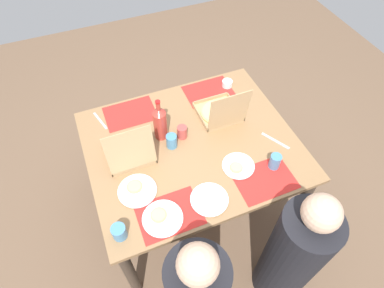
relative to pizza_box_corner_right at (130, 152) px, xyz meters
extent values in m
plane|color=brown|center=(-0.41, 0.05, -0.83)|extent=(6.00, 6.00, 0.00)
cylinder|color=#3F3328|center=(-1.03, -0.46, -0.45)|extent=(0.07, 0.07, 0.75)
cylinder|color=#3F3328|center=(0.22, -0.46, -0.45)|extent=(0.07, 0.07, 0.75)
cylinder|color=#3F3328|center=(-1.03, 0.57, -0.45)|extent=(0.07, 0.07, 0.75)
cylinder|color=#3F3328|center=(0.22, 0.57, -0.45)|extent=(0.07, 0.07, 0.75)
cube|color=#936D47|center=(-0.41, 0.05, -0.06)|extent=(1.37, 1.15, 0.03)
cube|color=red|center=(-0.72, -0.37, -0.05)|extent=(0.36, 0.26, 0.00)
cube|color=red|center=(-0.10, -0.37, -0.05)|extent=(0.36, 0.26, 0.00)
cube|color=red|center=(-0.72, 0.48, -0.05)|extent=(0.36, 0.26, 0.00)
cube|color=red|center=(-0.10, 0.48, -0.05)|extent=(0.36, 0.26, 0.00)
cube|color=tan|center=(0.00, -0.03, -0.05)|extent=(0.29, 0.29, 0.01)
cube|color=tan|center=(-0.14, -0.03, -0.03)|extent=(0.01, 0.29, 0.03)
cube|color=tan|center=(0.14, -0.03, -0.03)|extent=(0.01, 0.29, 0.03)
cube|color=tan|center=(0.00, -0.17, -0.03)|extent=(0.29, 0.01, 0.03)
cube|color=tan|center=(0.00, 0.11, -0.03)|extent=(0.29, 0.01, 0.03)
cylinder|color=#E0B76B|center=(0.00, -0.03, -0.04)|extent=(0.26, 0.26, 0.01)
cylinder|color=#EFD67F|center=(0.00, -0.03, -0.03)|extent=(0.23, 0.23, 0.00)
cylinder|color=red|center=(0.08, -0.01, -0.03)|extent=(0.03, 0.03, 0.00)
cylinder|color=red|center=(0.04, 0.03, -0.03)|extent=(0.03, 0.03, 0.00)
cylinder|color=red|center=(-0.02, 0.04, -0.03)|extent=(0.03, 0.03, 0.00)
cylinder|color=red|center=(-0.07, -0.01, -0.03)|extent=(0.03, 0.03, 0.00)
cylinder|color=red|center=(-0.05, -0.05, -0.03)|extent=(0.03, 0.03, 0.00)
cylinder|color=red|center=(-0.01, -0.07, -0.03)|extent=(0.03, 0.03, 0.00)
cylinder|color=red|center=(0.05, -0.09, -0.03)|extent=(0.03, 0.03, 0.00)
cube|color=tan|center=(0.00, 0.09, 0.13)|extent=(0.29, 0.05, 0.29)
cube|color=tan|center=(-0.68, -0.14, -0.05)|extent=(0.29, 0.29, 0.01)
cube|color=tan|center=(-0.82, -0.14, -0.03)|extent=(0.01, 0.29, 0.03)
cube|color=tan|center=(-0.54, -0.14, -0.03)|extent=(0.01, 0.29, 0.03)
cube|color=tan|center=(-0.68, -0.28, -0.03)|extent=(0.29, 0.01, 0.03)
cube|color=tan|center=(-0.68, 0.00, -0.03)|extent=(0.29, 0.01, 0.03)
cylinder|color=#E0B76B|center=(-0.68, -0.14, -0.04)|extent=(0.25, 0.25, 0.01)
cylinder|color=#EFD67F|center=(-0.68, -0.14, -0.03)|extent=(0.23, 0.23, 0.00)
cylinder|color=red|center=(-0.65, -0.14, -0.03)|extent=(0.03, 0.03, 0.00)
cylinder|color=red|center=(-0.65, -0.07, -0.03)|extent=(0.03, 0.03, 0.00)
cylinder|color=red|center=(-0.71, -0.10, -0.03)|extent=(0.03, 0.03, 0.00)
cylinder|color=red|center=(-0.73, -0.14, -0.03)|extent=(0.03, 0.03, 0.00)
cylinder|color=red|center=(-0.72, -0.18, -0.03)|extent=(0.03, 0.03, 0.00)
cylinder|color=red|center=(-0.67, -0.18, -0.03)|extent=(0.03, 0.03, 0.00)
cube|color=tan|center=(-0.68, 0.02, 0.13)|extent=(0.29, 0.03, 0.28)
cylinder|color=white|center=(-0.05, 0.49, -0.04)|extent=(0.22, 0.22, 0.01)
cylinder|color=white|center=(-0.05, 0.49, -0.04)|extent=(0.23, 0.23, 0.01)
cylinder|color=#E0B76B|center=(-0.04, 0.47, -0.03)|extent=(0.09, 0.09, 0.01)
cylinder|color=#EFD67F|center=(-0.04, 0.47, -0.02)|extent=(0.08, 0.08, 0.00)
cylinder|color=white|center=(-0.61, 0.33, -0.04)|extent=(0.20, 0.20, 0.01)
cylinder|color=white|center=(-0.61, 0.33, -0.04)|extent=(0.21, 0.21, 0.01)
cylinder|color=#E0B76B|center=(-0.59, 0.34, -0.03)|extent=(0.08, 0.08, 0.01)
cylinder|color=#EFD67F|center=(-0.59, 0.34, -0.02)|extent=(0.07, 0.07, 0.00)
cylinder|color=white|center=(0.03, 0.27, -0.04)|extent=(0.22, 0.22, 0.01)
cylinder|color=white|center=(0.03, 0.27, -0.04)|extent=(0.23, 0.23, 0.01)
cylinder|color=#E0B76B|center=(0.04, 0.24, -0.03)|extent=(0.09, 0.09, 0.01)
cylinder|color=#EFD67F|center=(0.04, 0.24, -0.02)|extent=(0.08, 0.08, 0.00)
cylinder|color=white|center=(-0.34, 0.48, -0.04)|extent=(0.22, 0.22, 0.01)
cylinder|color=white|center=(-0.34, 0.48, -0.04)|extent=(0.22, 0.22, 0.01)
cylinder|color=#B2382D|center=(-0.24, -0.09, 0.06)|extent=(0.09, 0.09, 0.22)
cone|color=#B2382D|center=(-0.24, -0.09, 0.19)|extent=(0.09, 0.09, 0.04)
cylinder|color=#B2382D|center=(-0.24, -0.09, 0.23)|extent=(0.03, 0.03, 0.06)
cylinder|color=red|center=(-0.24, -0.09, 0.27)|extent=(0.03, 0.03, 0.01)
cylinder|color=teal|center=(-0.28, 0.02, 0.00)|extent=(0.07, 0.07, 0.10)
cylinder|color=#BF4742|center=(-0.37, -0.03, 0.00)|extent=(0.07, 0.07, 0.09)
cylinder|color=teal|center=(-0.82, 0.41, 0.00)|extent=(0.07, 0.07, 0.11)
cylinder|color=teal|center=(0.19, 0.50, 0.00)|extent=(0.08, 0.08, 0.09)
cylinder|color=white|center=(-0.87, -0.38, -0.02)|extent=(0.08, 0.08, 0.05)
cube|color=#B7B7BC|center=(-0.94, 0.24, -0.05)|extent=(0.12, 0.19, 0.00)
cube|color=#B7B7BC|center=(0.12, -0.38, -0.05)|extent=(0.07, 0.19, 0.00)
cylinder|color=black|center=(-0.72, 0.89, -0.33)|extent=(0.32, 0.32, 1.00)
sphere|color=#D1A889|center=(-0.72, 0.89, 0.27)|extent=(0.19, 0.19, 0.19)
sphere|color=#D1A889|center=(-0.10, 0.89, 0.26)|extent=(0.19, 0.19, 0.19)
camera|label=1|loc=(0.09, 1.29, 1.64)|focal=30.17mm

